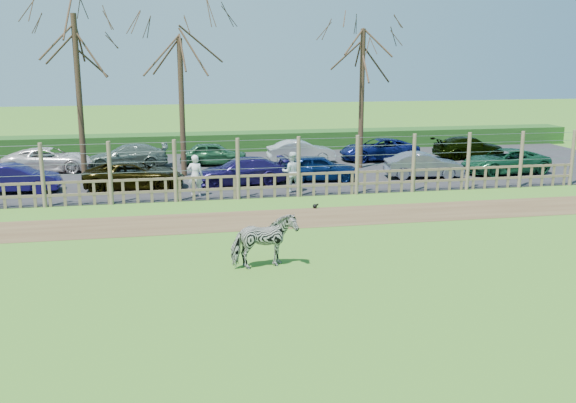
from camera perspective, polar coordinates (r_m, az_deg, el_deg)
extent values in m
plane|color=#62963C|center=(18.56, -1.58, -5.15)|extent=(120.00, 120.00, 0.00)
cube|color=brown|center=(22.83, -3.42, -1.68)|extent=(34.00, 2.80, 0.01)
cube|color=#232326|center=(32.55, -5.73, 2.72)|extent=(44.00, 13.00, 0.04)
cube|color=#1E4716|center=(39.36, -6.70, 5.25)|extent=(46.00, 2.00, 1.10)
cube|color=brown|center=(26.12, -4.44, 1.17)|extent=(30.00, 0.06, 0.10)
cube|color=brown|center=(26.02, -4.46, 2.25)|extent=(30.00, 0.06, 0.10)
cylinder|color=brown|center=(26.23, -20.98, 2.18)|extent=(0.16, 0.16, 2.50)
cylinder|color=brown|center=(25.90, -15.54, 2.44)|extent=(0.16, 0.16, 2.50)
cylinder|color=brown|center=(25.81, -10.00, 2.68)|extent=(0.16, 0.16, 2.50)
cylinder|color=brown|center=(25.97, -4.47, 2.90)|extent=(0.16, 0.16, 2.50)
cylinder|color=brown|center=(26.36, 0.95, 3.09)|extent=(0.16, 0.16, 2.50)
cylinder|color=brown|center=(26.97, 6.16, 3.24)|extent=(0.16, 0.16, 2.50)
cylinder|color=brown|center=(27.80, 11.10, 3.37)|extent=(0.16, 0.16, 2.50)
cylinder|color=brown|center=(28.82, 15.73, 3.46)|extent=(0.16, 0.16, 2.50)
cylinder|color=brown|center=(30.02, 20.01, 3.52)|extent=(0.16, 0.16, 2.50)
cylinder|color=brown|center=(31.37, 23.95, 3.56)|extent=(0.16, 0.16, 2.50)
cylinder|color=gray|center=(25.97, -4.47, 2.90)|extent=(30.00, 0.02, 0.02)
cylinder|color=gray|center=(25.90, -4.49, 3.77)|extent=(30.00, 0.02, 0.02)
cylinder|color=gray|center=(25.84, -4.50, 4.65)|extent=(30.00, 0.02, 0.02)
cylinder|color=gray|center=(25.79, -4.51, 5.42)|extent=(30.00, 0.02, 0.02)
cylinder|color=#3D2B1E|center=(30.20, -18.05, 8.50)|extent=(0.26, 0.26, 7.50)
cylinder|color=#3D2B1E|center=(31.03, -9.41, 8.13)|extent=(0.26, 0.26, 6.50)
cylinder|color=#3D2B1E|center=(32.99, 6.55, 8.94)|extent=(0.26, 0.26, 7.00)
imported|color=gray|center=(17.63, -2.15, -3.56)|extent=(1.91, 1.14, 1.51)
imported|color=silver|center=(26.62, -8.24, 2.29)|extent=(0.70, 0.53, 1.72)
imported|color=silver|center=(27.15, 0.34, 2.64)|extent=(0.93, 0.78, 1.72)
sphere|color=black|center=(24.57, 2.40, -0.42)|extent=(0.17, 0.17, 0.17)
sphere|color=black|center=(24.58, 2.64, -0.27)|extent=(0.09, 0.09, 0.09)
imported|color=#130D4A|center=(29.46, -23.09, 1.89)|extent=(3.66, 1.32, 1.20)
imported|color=black|center=(28.62, -13.47, 2.28)|extent=(4.43, 2.24, 1.20)
imported|color=#1A134A|center=(28.92, -4.21, 2.71)|extent=(4.18, 1.79, 1.20)
imported|color=#081A48|center=(29.73, 2.75, 3.01)|extent=(3.67, 1.85, 1.20)
imported|color=#585C6A|center=(31.07, 11.96, 3.18)|extent=(3.78, 1.74, 1.20)
imported|color=#174E2F|center=(33.30, 18.71, 3.41)|extent=(4.50, 2.41, 1.20)
imported|color=silver|center=(34.18, -20.46, 3.51)|extent=(4.41, 2.20, 1.20)
imported|color=#586A5C|center=(34.14, -14.11, 3.93)|extent=(4.19, 1.83, 1.20)
imported|color=#245732|center=(34.16, -6.62, 4.24)|extent=(3.64, 1.76, 1.20)
imported|color=#B9BAB7|center=(34.70, 1.16, 4.46)|extent=(3.67, 1.35, 1.20)
imported|color=#0C134C|center=(35.81, 8.06, 4.60)|extent=(4.34, 2.05, 1.20)
imported|color=black|center=(37.71, 15.78, 4.66)|extent=(4.24, 1.96, 1.20)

